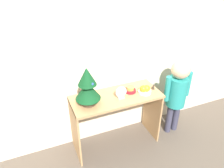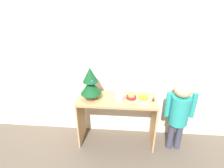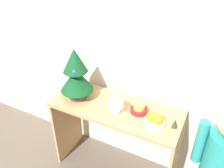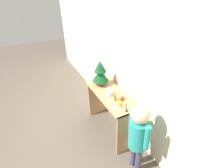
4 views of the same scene
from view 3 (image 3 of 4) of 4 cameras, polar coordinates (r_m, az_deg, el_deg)
name	(u,v)px [view 3 (image 3 of 4)]	position (r m, az deg, el deg)	size (l,w,h in m)	color
back_wall	(132,31)	(1.68, 5.13, 13.66)	(7.00, 0.05, 2.50)	beige
console_table	(115,123)	(1.82, 0.90, -10.27)	(1.03, 0.43, 0.72)	tan
mini_tree	(76,74)	(1.73, -9.39, 2.59)	(0.27, 0.27, 0.43)	#4C3828
fruit_bowl	(154,120)	(1.55, 11.01, -9.11)	(0.15, 0.15, 0.10)	silver
singing_bowl	(139,109)	(1.66, 7.06, -6.48)	(0.13, 0.13, 0.07)	#AD1923
desk_clock	(116,104)	(1.62, 1.00, -5.25)	(0.13, 0.04, 0.15)	#B2B2B7
figurine	(175,123)	(1.57, 16.10, -9.81)	(0.04, 0.04, 0.07)	#382D23
child_figure	(224,156)	(1.61, 27.25, -16.30)	(0.38, 0.24, 1.04)	#38384C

